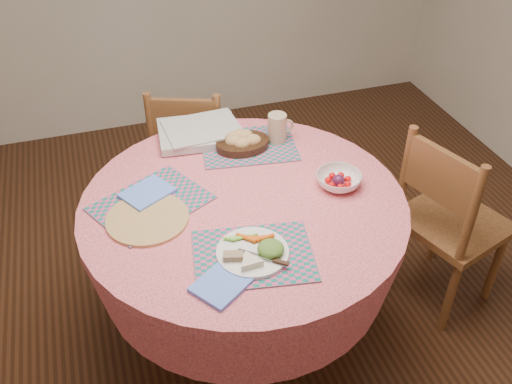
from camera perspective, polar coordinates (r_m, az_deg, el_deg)
ground at (r=2.68m, az=-1.05°, el=-13.60°), size 4.00×4.00×0.00m
dining_table at (r=2.27m, az=-1.20°, el=-4.74°), size 1.24×1.24×0.75m
chair_right at (r=2.63m, az=18.58°, el=-2.65°), size 0.51×0.52×0.90m
chair_back at (r=2.98m, az=-6.52°, el=3.81°), size 0.50×0.49×0.85m
placemat_front at (r=1.92m, az=-0.26°, el=-6.37°), size 0.45×0.36×0.01m
placemat_left at (r=2.17m, az=-10.46°, el=-1.12°), size 0.49×0.45×0.01m
placemat_back at (r=2.46m, az=-0.74°, el=4.65°), size 0.44×0.35×0.01m
wicker_trivet at (r=2.10m, az=-10.80°, el=-2.63°), size 0.30×0.30×0.01m
napkin_near at (r=1.83m, az=-3.35°, el=-9.12°), size 0.23×0.22×0.01m
napkin_far at (r=2.20m, az=-10.82°, el=-0.10°), size 0.23×0.21×0.01m
dinner_plate at (r=1.91m, az=-0.06°, el=-5.92°), size 0.24×0.24×0.05m
bread_bowl at (r=2.42m, az=-1.43°, el=5.13°), size 0.23×0.23×0.08m
latte_mug at (r=2.46m, az=2.18°, el=6.43°), size 0.12×0.08×0.13m
fruit_bowl at (r=2.23m, az=8.25°, el=1.17°), size 0.18×0.18×0.05m
newspaper_stack at (r=2.52m, az=-5.74°, el=6.00°), size 0.37×0.30×0.04m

